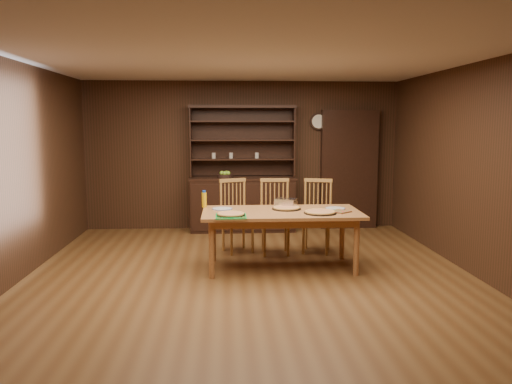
{
  "coord_description": "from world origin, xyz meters",
  "views": [
    {
      "loc": [
        -0.29,
        -5.85,
        1.85
      ],
      "look_at": [
        0.09,
        0.4,
        1.0
      ],
      "focal_mm": 35.0,
      "sensor_mm": 36.0,
      "label": 1
    }
  ],
  "objects": [
    {
      "name": "pizza_left",
      "position": [
        -0.24,
        0.13,
        0.77
      ],
      "size": [
        0.35,
        0.35,
        0.04
      ],
      "color": "black",
      "rests_on": "dining_table"
    },
    {
      "name": "floor",
      "position": [
        0.0,
        0.0,
        0.0
      ],
      "size": [
        6.0,
        6.0,
        0.0
      ],
      "primitive_type": "plane",
      "color": "brown",
      "rests_on": "ground"
    },
    {
      "name": "pot_holder_b",
      "position": [
        1.02,
        0.44,
        0.76
      ],
      "size": [
        0.25,
        0.25,
        0.01
      ],
      "primitive_type": "cube",
      "rotation": [
        0.0,
        0.0,
        -0.59
      ],
      "color": "red",
      "rests_on": "dining_table"
    },
    {
      "name": "cooling_rack",
      "position": [
        -0.23,
        0.06,
        0.76
      ],
      "size": [
        0.43,
        0.43,
        0.02
      ],
      "primitive_type": null,
      "rotation": [
        0.0,
        0.0,
        -0.23
      ],
      "color": "#0C9C35",
      "rests_on": "dining_table"
    },
    {
      "name": "chair_center",
      "position": [
        0.41,
        1.21,
        0.57
      ],
      "size": [
        0.45,
        0.42,
        1.07
      ],
      "rotation": [
        0.0,
        0.0,
        -0.01
      ],
      "color": "#A67839",
      "rests_on": "floor"
    },
    {
      "name": "foil_dish",
      "position": [
        0.51,
        0.76,
        0.8
      ],
      "size": [
        0.33,
        0.29,
        0.11
      ],
      "primitive_type": "cube",
      "rotation": [
        0.0,
        0.0,
        -0.41
      ],
      "color": "white",
      "rests_on": "dining_table"
    },
    {
      "name": "chair_left",
      "position": [
        -0.16,
        1.34,
        0.56
      ],
      "size": [
        0.56,
        0.55,
        1.06
      ],
      "rotation": [
        0.0,
        0.0,
        0.4
      ],
      "color": "#A67839",
      "rests_on": "floor"
    },
    {
      "name": "room_shell",
      "position": [
        0.0,
        0.0,
        1.58
      ],
      "size": [
        6.0,
        6.0,
        6.0
      ],
      "color": "beige",
      "rests_on": "floor"
    },
    {
      "name": "doorway",
      "position": [
        1.9,
        2.9,
        1.05
      ],
      "size": [
        1.0,
        0.18,
        2.1
      ],
      "primitive_type": "cube",
      "color": "black",
      "rests_on": "floor"
    },
    {
      "name": "china_hutch",
      "position": [
        -0.0,
        2.75,
        0.6
      ],
      "size": [
        1.84,
        0.52,
        2.17
      ],
      "color": "black",
      "rests_on": "floor"
    },
    {
      "name": "pizza_center",
      "position": [
        0.5,
        0.54,
        0.77
      ],
      "size": [
        0.38,
        0.38,
        0.04
      ],
      "color": "black",
      "rests_on": "dining_table"
    },
    {
      "name": "dining_table",
      "position": [
        0.41,
        0.41,
        0.67
      ],
      "size": [
        2.01,
        1.01,
        0.75
      ],
      "color": "#A8703A",
      "rests_on": "floor"
    },
    {
      "name": "wall_clock",
      "position": [
        1.35,
        2.96,
        1.9
      ],
      "size": [
        0.3,
        0.05,
        0.3
      ],
      "color": "black",
      "rests_on": "room_shell"
    },
    {
      "name": "pizza_right",
      "position": [
        0.88,
        0.21,
        0.77
      ],
      "size": [
        0.4,
        0.4,
        0.04
      ],
      "color": "black",
      "rests_on": "dining_table"
    },
    {
      "name": "fruit_bowl",
      "position": [
        -0.31,
        2.69,
        0.99
      ],
      "size": [
        0.26,
        0.26,
        0.12
      ],
      "color": "black",
      "rests_on": "china_hutch"
    },
    {
      "name": "juice_bottle",
      "position": [
        -0.58,
        0.77,
        0.86
      ],
      "size": [
        0.06,
        0.06,
        0.23
      ],
      "color": "#E7AC0C",
      "rests_on": "dining_table"
    },
    {
      "name": "plate_left",
      "position": [
        -0.34,
        0.58,
        0.76
      ],
      "size": [
        0.26,
        0.26,
        0.02
      ],
      "color": "silver",
      "rests_on": "dining_table"
    },
    {
      "name": "chair_right",
      "position": [
        1.03,
        1.26,
        0.56
      ],
      "size": [
        0.54,
        0.52,
        1.06
      ],
      "rotation": [
        0.0,
        0.0,
        -0.29
      ],
      "color": "#A67839",
      "rests_on": "floor"
    },
    {
      "name": "plate_right",
      "position": [
        1.14,
        0.51,
        0.76
      ],
      "size": [
        0.26,
        0.26,
        0.02
      ],
      "color": "silver",
      "rests_on": "dining_table"
    },
    {
      "name": "pot_holder_a",
      "position": [
        1.15,
        0.29,
        0.76
      ],
      "size": [
        0.3,
        0.3,
        0.02
      ],
      "primitive_type": "cube",
      "rotation": [
        0.0,
        0.0,
        0.68
      ],
      "color": "red",
      "rests_on": "dining_table"
    }
  ]
}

